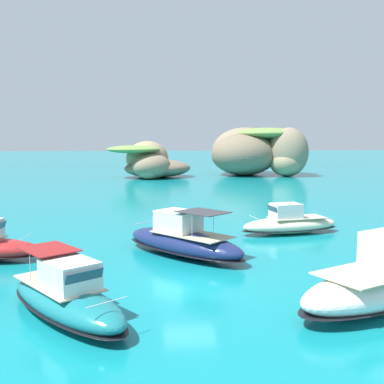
% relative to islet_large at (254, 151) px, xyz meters
% --- Properties ---
extents(ground_plane, '(400.00, 400.00, 0.00)m').
position_rel_islet_large_xyz_m(ground_plane, '(-16.90, -63.18, -4.30)').
color(ground_plane, '#0F7F89').
extents(islet_large, '(19.71, 18.47, 8.72)m').
position_rel_islet_large_xyz_m(islet_large, '(0.00, 0.00, 0.00)').
color(islet_large, '#84755B').
rests_on(islet_large, ground).
extents(islet_small, '(16.08, 14.95, 6.23)m').
position_rel_islet_large_xyz_m(islet_small, '(-18.93, -3.59, -1.78)').
color(islet_small, '#9E8966').
rests_on(islet_small, ground).
extents(motorboat_cream, '(7.89, 3.70, 2.24)m').
position_rel_islet_large_xyz_m(motorboat_cream, '(-8.55, -51.60, -3.54)').
color(motorboat_cream, beige).
rests_on(motorboat_cream, ground).
extents(motorboat_navy, '(8.15, 8.56, 2.85)m').
position_rel_islet_large_xyz_m(motorboat_navy, '(-16.83, -57.29, -3.39)').
color(motorboat_navy, navy).
rests_on(motorboat_navy, ground).
extents(motorboat_teal, '(6.81, 7.89, 2.53)m').
position_rel_islet_large_xyz_m(motorboat_teal, '(-22.11, -66.56, -3.49)').
color(motorboat_teal, '#19727A').
rests_on(motorboat_teal, ground).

